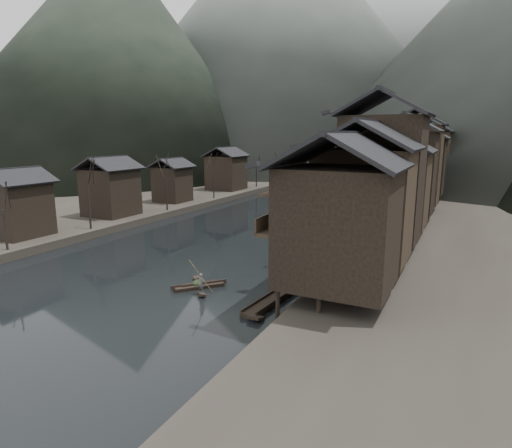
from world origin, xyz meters
The scene contains 13 objects.
water centered at (0.00, 0.00, 0.00)m, with size 300.00×300.00×0.00m, color black.
left_bank centered at (-35.00, 40.00, 0.60)m, with size 40.00×200.00×1.20m, color #2D2823.
stilt_houses centered at (17.28, 19.83, 9.01)m, with size 9.00×67.60×16.27m.
left_houses centered at (-20.50, 20.12, 5.66)m, with size 8.10×53.20×8.73m.
bare_trees centered at (-17.00, 22.92, 6.39)m, with size 3.85×72.75×7.70m.
moored_sampans centered at (11.96, 24.06, 0.20)m, with size 3.19×68.29×0.47m.
midriver_boats centered at (3.22, 55.72, 0.20)m, with size 13.56×44.39×0.45m.
stone_bridge centered at (0.00, 72.00, 5.11)m, with size 40.00×6.00×9.00m.
hills centered at (4.80, 169.79, 55.18)m, with size 320.00×380.00×123.48m.
hero_sampan centered at (5.67, -6.84, 0.20)m, with size 3.45×3.86×0.43m.
cargo_heap centered at (5.54, -6.69, 0.72)m, with size 0.97×1.28×0.58m, color black.
boatman centered at (6.68, -8.02, 1.21)m, with size 0.57×0.37×1.56m, color #57575A.
bamboo_pole centered at (6.88, -8.02, 3.79)m, with size 0.06×0.06×4.33m, color #8C7A51.
Camera 1 is at (24.57, -34.21, 12.34)m, focal length 30.00 mm.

